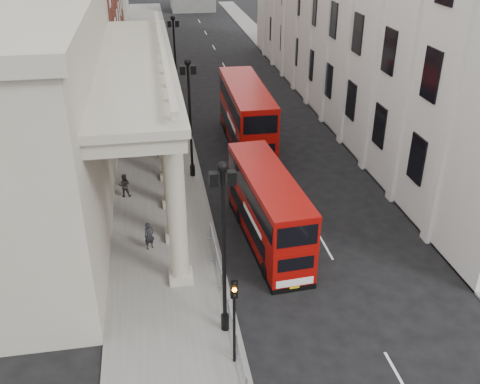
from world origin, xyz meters
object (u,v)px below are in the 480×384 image
(bus_near, at_px, (268,207))
(bus_far, at_px, (246,115))
(lamp_post_north, at_px, (175,55))
(pedestrian_a, at_px, (149,236))
(traffic_light, at_px, (234,305))
(pedestrian_c, at_px, (171,170))
(pedestrian_b, at_px, (124,185))
(lamp_post_mid, at_px, (190,111))
(lamp_post_south, at_px, (224,240))

(bus_near, xyz_separation_m, bus_far, (1.32, 14.06, 0.39))
(lamp_post_north, distance_m, pedestrian_a, 25.37)
(traffic_light, bearing_deg, pedestrian_a, 109.76)
(pedestrian_c, bearing_deg, traffic_light, -86.64)
(lamp_post_north, xyz_separation_m, pedestrian_c, (-1.51, -16.61, -3.99))
(traffic_light, distance_m, pedestrian_b, 16.50)
(traffic_light, bearing_deg, lamp_post_mid, 90.32)
(lamp_post_north, distance_m, traffic_light, 34.07)
(lamp_post_south, xyz_separation_m, traffic_light, (0.10, -2.02, -1.80))
(lamp_post_south, xyz_separation_m, lamp_post_north, (0.00, 32.00, 0.00))
(bus_far, bearing_deg, lamp_post_mid, -132.97)
(lamp_post_south, distance_m, pedestrian_a, 8.78)
(lamp_post_north, distance_m, pedestrian_b, 19.38)
(bus_far, relative_size, pedestrian_c, 7.14)
(traffic_light, xyz_separation_m, pedestrian_b, (-4.78, 15.64, -2.18))
(traffic_light, relative_size, pedestrian_a, 2.65)
(lamp_post_north, relative_size, pedestrian_c, 5.17)
(lamp_post_north, height_order, bus_far, lamp_post_north)
(bus_near, height_order, pedestrian_b, bus_near)
(pedestrian_a, height_order, pedestrian_b, pedestrian_a)
(pedestrian_c, bearing_deg, lamp_post_mid, 20.00)
(traffic_light, relative_size, pedestrian_b, 2.68)
(lamp_post_mid, xyz_separation_m, traffic_light, (0.10, -18.02, -1.80))
(pedestrian_a, xyz_separation_m, pedestrian_c, (1.68, 8.25, -0.01))
(bus_far, distance_m, pedestrian_a, 16.10)
(bus_far, xyz_separation_m, pedestrian_a, (-7.98, -13.89, -1.65))
(pedestrian_b, xyz_separation_m, pedestrian_c, (3.17, 1.77, 0.00))
(traffic_light, relative_size, bus_far, 0.37)
(pedestrian_b, bearing_deg, lamp_post_north, -100.57)
(bus_near, bearing_deg, pedestrian_c, 116.55)
(lamp_post_mid, distance_m, pedestrian_c, 4.31)
(traffic_light, xyz_separation_m, bus_near, (3.36, 9.00, -0.91))
(bus_near, bearing_deg, bus_far, 80.59)
(lamp_post_mid, height_order, lamp_post_north, same)
(lamp_post_mid, distance_m, lamp_post_north, 16.00)
(lamp_post_mid, distance_m, bus_near, 10.04)
(pedestrian_a, height_order, pedestrian_c, pedestrian_a)
(lamp_post_mid, height_order, pedestrian_b, lamp_post_mid)
(bus_near, distance_m, pedestrian_a, 6.77)
(traffic_light, relative_size, bus_near, 0.44)
(traffic_light, distance_m, pedestrian_a, 9.98)
(lamp_post_mid, xyz_separation_m, pedestrian_c, (-1.51, -0.61, -3.99))
(lamp_post_north, bearing_deg, pedestrian_c, -95.20)
(traffic_light, bearing_deg, pedestrian_c, 95.29)
(lamp_post_mid, height_order, traffic_light, lamp_post_mid)
(lamp_post_mid, height_order, pedestrian_c, lamp_post_mid)
(traffic_light, distance_m, bus_near, 9.65)
(lamp_post_mid, bearing_deg, pedestrian_b, -153.08)
(lamp_post_mid, distance_m, pedestrian_b, 6.59)
(lamp_post_south, distance_m, bus_near, 8.25)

